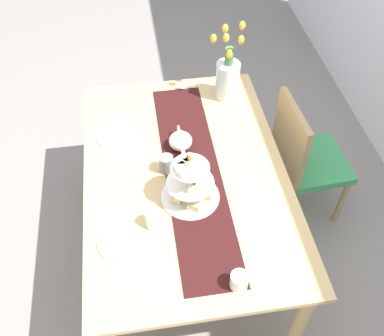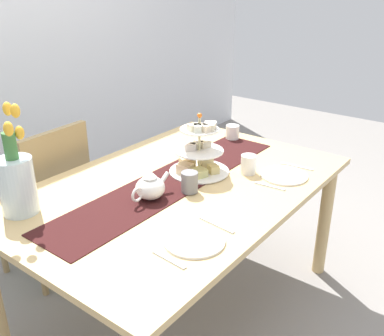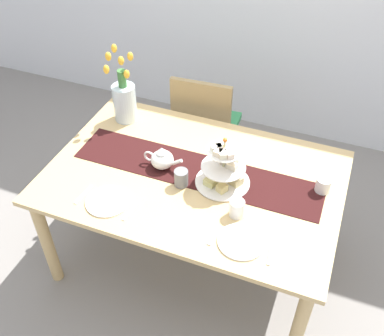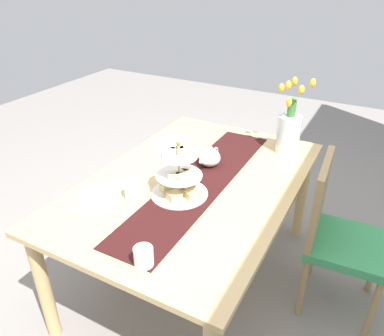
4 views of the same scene
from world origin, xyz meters
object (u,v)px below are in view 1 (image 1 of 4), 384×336
Objects in this scene: dinner_plate_left at (116,135)px; dinner_plate_right at (122,242)px; fork_left at (115,119)px; fork_right at (120,217)px; mug_white_text at (153,219)px; cream_jug at (239,281)px; teapot at (180,140)px; knife_left at (117,153)px; mug_grey at (166,164)px; tulip_vase at (228,76)px; knife_right at (123,269)px; tiered_cake_stand at (191,185)px; dining_table at (186,184)px; chair_left at (303,157)px.

dinner_plate_left and dinner_plate_right have the same top height.
dinner_plate_left is at bearing 0.00° from fork_left.
fork_right is 1.58× the size of mug_white_text.
cream_jug is 1.27m from fork_left.
fork_left is (-0.30, -0.36, -0.06)m from teapot.
knife_left is 1.79× the size of mug_grey.
dinner_plate_right reaches higher than fork_left.
tulip_vase is 4.90× the size of mug_grey.
mug_white_text reaches higher than knife_right.
tiered_cake_stand is 0.52m from knife_left.
chair_left is (-0.21, 0.77, -0.13)m from dining_table.
knife_left is at bearing -91.18° from teapot.
tulip_vase is at bearing 155.94° from tiered_cake_stand.
mug_grey reaches higher than knife_right.
tulip_vase is 1.34m from knife_right.
mug_grey is (-0.04, -0.10, 0.14)m from dining_table.
fork_left is at bearing -103.86° from chair_left.
fork_right is 0.18m from mug_white_text.
dining_table is 0.39m from mug_white_text.
teapot reaches higher than knife_right.
teapot reaches higher than fork_right.
dining_table is 17.10× the size of mug_white_text.
chair_left is 1.13m from cream_jug.
cream_jug is 0.50× the size of knife_left.
dinner_plate_left reaches higher than fork_right.
tulip_vase is (-0.41, 0.35, 0.09)m from teapot.
mug_grey reaches higher than dinner_plate_left.
knife_left reaches higher than dining_table.
fork_right is at bearing 0.00° from knife_left.
fork_left is at bearing -150.00° from mug_grey.
knife_right is (0.36, -0.36, -0.09)m from tiered_cake_stand.
dinner_plate_right is at bearing -32.03° from mug_grey.
knife_right reaches higher than dining_table.
knife_left is at bearing -119.05° from dining_table.
fork_right is at bearing 0.00° from dinner_plate_left.
mug_white_text is at bearing -54.70° from tiered_cake_stand.
knife_right is (0.73, 0.00, 0.00)m from knife_left.
fork_left is 1.58× the size of mug_white_text.
dinner_plate_left is (-0.34, -0.36, 0.09)m from dining_table.
fork_left is (0.12, -0.71, -0.15)m from tulip_vase.
tiered_cake_stand reaches higher than teapot.
tulip_vase is 1.31m from cream_jug.
mug_grey is at bearing -153.38° from tiered_cake_stand.
teapot reaches higher than mug_grey.
dinner_plate_left is 1.35× the size of knife_right.
teapot is at bearing -40.15° from tulip_vase.
cream_jug is (1.29, -0.21, -0.11)m from tulip_vase.
dinner_plate_left is 2.42× the size of mug_white_text.
chair_left is 1.37m from knife_right.
knife_left is (0.29, 0.00, 0.00)m from fork_left.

